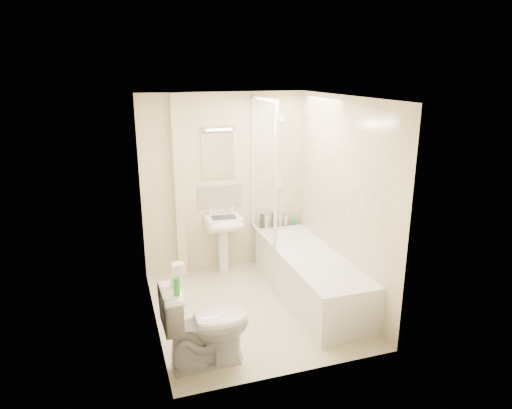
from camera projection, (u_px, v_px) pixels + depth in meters
name	position (u px, v px, depth m)	size (l,w,h in m)	color
floor	(253.00, 308.00, 5.32)	(2.50, 2.50, 0.00)	beige
wall_back	(224.00, 184.00, 6.11)	(2.20, 0.02, 2.40)	beige
wall_left	(150.00, 220.00, 4.65)	(0.02, 2.50, 2.40)	beige
wall_right	(342.00, 201.00, 5.30)	(0.02, 2.50, 2.40)	beige
ceiling	(252.00, 97.00, 4.63)	(2.20, 2.50, 0.02)	white
tile_back	(277.00, 164.00, 6.26)	(0.70, 0.01, 1.75)	beige
tile_right	(340.00, 181.00, 5.29)	(0.01, 2.10, 1.75)	beige
pipe_boxing	(179.00, 188.00, 5.88)	(0.12, 0.12, 2.40)	beige
splashback	(220.00, 196.00, 6.13)	(0.60, 0.01, 0.30)	beige
mirror	(219.00, 156.00, 5.97)	(0.46, 0.01, 0.60)	white
strip_light	(218.00, 128.00, 5.85)	(0.42, 0.07, 0.07)	silver
bathtub	(310.00, 274.00, 5.52)	(0.70, 2.10, 0.55)	white
shower_screen	(263.00, 170.00, 5.75)	(0.04, 0.92, 1.80)	white
shower_fixture	(278.00, 156.00, 6.19)	(0.10, 0.16, 0.99)	white
pedestal_sink	(224.00, 229.00, 6.04)	(0.47, 0.45, 0.91)	white
bottle_black_a	(262.00, 221.00, 6.34)	(0.06, 0.06, 0.19)	black
bottle_white_a	(266.00, 222.00, 6.36)	(0.06, 0.06, 0.15)	silver
bottle_black_b	(273.00, 220.00, 6.39)	(0.05, 0.05, 0.19)	black
bottle_blue	(274.00, 222.00, 6.40)	(0.05, 0.05, 0.14)	navy
bottle_cream	(280.00, 219.00, 6.42)	(0.06, 0.06, 0.20)	#C6B499
bottle_white_b	(286.00, 221.00, 6.45)	(0.05, 0.05, 0.13)	silver
bottle_green	(294.00, 221.00, 6.50)	(0.06, 0.06, 0.09)	green
toilet	(206.00, 324.00, 4.21)	(0.81, 0.47, 0.82)	white
toilet_roll_lower	(177.00, 279.00, 4.08)	(0.11, 0.11, 0.10)	white
toilet_roll_upper	(178.00, 269.00, 4.05)	(0.12, 0.12, 0.10)	white
green_bottle	(177.00, 286.00, 3.88)	(0.05, 0.05, 0.16)	green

